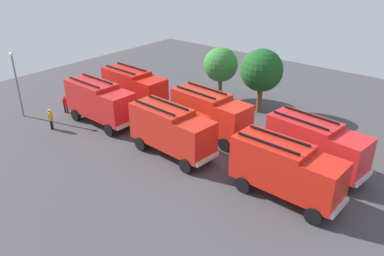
{
  "coord_description": "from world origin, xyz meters",
  "views": [
    {
      "loc": [
        17.95,
        -21.71,
        14.81
      ],
      "look_at": [
        0.0,
        0.0,
        1.4
      ],
      "focal_mm": 36.35,
      "sensor_mm": 36.0,
      "label": 1
    }
  ],
  "objects": [
    {
      "name": "ground_plane",
      "position": [
        0.0,
        0.0,
        0.0
      ],
      "size": [
        55.28,
        55.28,
        0.0
      ],
      "primitive_type": "plane",
      "color": "#423F44"
    },
    {
      "name": "fire_truck_0",
      "position": [
        -8.91,
        -2.11,
        2.15
      ],
      "size": [
        7.25,
        2.87,
        3.88
      ],
      "rotation": [
        0.0,
        0.0,
        -0.02
      ],
      "color": "red",
      "rests_on": "ground"
    },
    {
      "name": "fire_truck_1",
      "position": [
        -0.08,
        -2.35,
        2.15
      ],
      "size": [
        7.33,
        3.09,
        3.88
      ],
      "rotation": [
        0.0,
        0.0,
        -0.06
      ],
      "color": "red",
      "rests_on": "ground"
    },
    {
      "name": "fire_truck_2",
      "position": [
        9.24,
        -1.99,
        2.15
      ],
      "size": [
        7.27,
        2.93,
        3.88
      ],
      "rotation": [
        0.0,
        0.0,
        -0.03
      ],
      "color": "red",
      "rests_on": "ground"
    },
    {
      "name": "fire_truck_3",
      "position": [
        -9.34,
        2.4,
        2.15
      ],
      "size": [
        7.28,
        2.97,
        3.88
      ],
      "rotation": [
        0.0,
        0.0,
        -0.04
      ],
      "color": "red",
      "rests_on": "ground"
    },
    {
      "name": "fire_truck_4",
      "position": [
        0.21,
        2.11,
        2.15
      ],
      "size": [
        7.37,
        3.22,
        3.88
      ],
      "rotation": [
        0.0,
        0.0,
        -0.08
      ],
      "color": "red",
      "rests_on": "ground"
    },
    {
      "name": "fire_truck_5",
      "position": [
        9.32,
        2.33,
        2.15
      ],
      "size": [
        7.43,
        3.4,
        3.88
      ],
      "rotation": [
        0.0,
        0.0,
        -0.11
      ],
      "color": "red",
      "rests_on": "ground"
    },
    {
      "name": "firefighter_0",
      "position": [
        -5.98,
        4.38,
        1.0
      ],
      "size": [
        0.41,
        0.48,
        1.77
      ],
      "rotation": [
        0.0,
        0.0,
        0.5
      ],
      "color": "black",
      "rests_on": "ground"
    },
    {
      "name": "firefighter_1",
      "position": [
        -13.5,
        -2.77,
        0.92
      ],
      "size": [
        0.44,
        0.48,
        1.65
      ],
      "rotation": [
        0.0,
        0.0,
        2.5
      ],
      "color": "black",
      "rests_on": "ground"
    },
    {
      "name": "firefighter_2",
      "position": [
        0.84,
        4.99,
        0.89
      ],
      "size": [
        0.31,
        0.45,
        1.61
      ],
      "rotation": [
        0.0,
        0.0,
        2.98
      ],
      "color": "black",
      "rests_on": "ground"
    },
    {
      "name": "firefighter_3",
      "position": [
        -2.77,
        4.68,
        1.05
      ],
      "size": [
        0.3,
        0.45,
        1.84
      ],
      "rotation": [
        0.0,
        0.0,
        3.26
      ],
      "color": "black",
      "rests_on": "ground"
    },
    {
      "name": "firefighter_4",
      "position": [
        -11.26,
        -5.75,
        1.04
      ],
      "size": [
        0.45,
        0.48,
        1.84
      ],
      "rotation": [
        0.0,
        0.0,
        0.68
      ],
      "color": "black",
      "rests_on": "ground"
    },
    {
      "name": "tree_0",
      "position": [
        -4.27,
        9.74,
        3.66
      ],
      "size": [
        3.51,
        3.51,
        5.44
      ],
      "color": "brown",
      "rests_on": "ground"
    },
    {
      "name": "tree_1",
      "position": [
        0.75,
        9.24,
        4.15
      ],
      "size": [
        3.98,
        3.98,
        6.17
      ],
      "color": "brown",
      "rests_on": "ground"
    },
    {
      "name": "traffic_cone_0",
      "position": [
        2.34,
        4.84,
        0.32
      ],
      "size": [
        0.44,
        0.44,
        0.63
      ],
      "primitive_type": "cone",
      "color": "#F2600C",
      "rests_on": "ground"
    },
    {
      "name": "traffic_cone_1",
      "position": [
        0.69,
        4.29,
        0.29
      ],
      "size": [
        0.4,
        0.4,
        0.58
      ],
      "primitive_type": "cone",
      "color": "#F2600C",
      "rests_on": "ground"
    },
    {
      "name": "lamppost",
      "position": [
        -15.93,
        -5.86,
        3.62
      ],
      "size": [
        0.36,
        0.36,
        6.13
      ],
      "color": "slate",
      "rests_on": "ground"
    }
  ]
}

